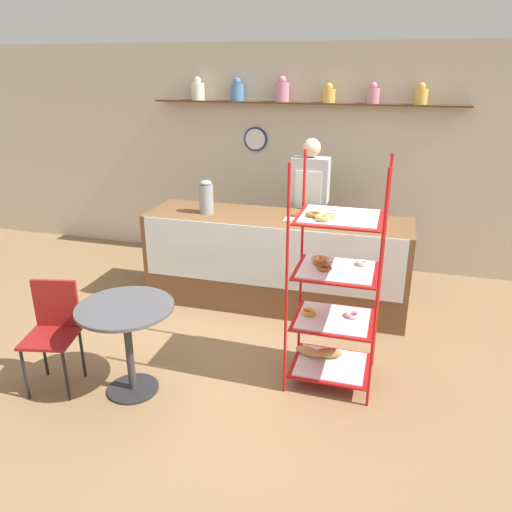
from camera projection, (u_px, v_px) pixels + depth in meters
The scene contains 9 objects.
ground_plane at pixel (243, 360), 4.41m from camera, with size 14.00×14.00×0.00m, color olive.
back_wall at pixel (303, 156), 6.23m from camera, with size 10.00×0.30×2.70m.
display_counter at pixel (276, 261), 5.30m from camera, with size 2.75×0.75×0.98m.
pastry_rack at pixel (333, 294), 3.90m from camera, with size 0.67×0.59×1.83m.
person_worker at pixel (309, 208), 5.61m from camera, with size 0.41×0.23×1.71m.
cafe_table at pixel (127, 328), 3.81m from camera, with size 0.74×0.74×0.75m.
cafe_chair at pixel (54, 324), 3.93m from camera, with size 0.45×0.45×0.87m.
coffee_carafe at pixel (206, 197), 5.21m from camera, with size 0.15×0.15×0.35m.
donut_tray_counter at pixel (306, 218), 5.04m from camera, with size 0.41×0.27×0.05m.
Camera 1 is at (1.16, -3.61, 2.44)m, focal length 35.00 mm.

